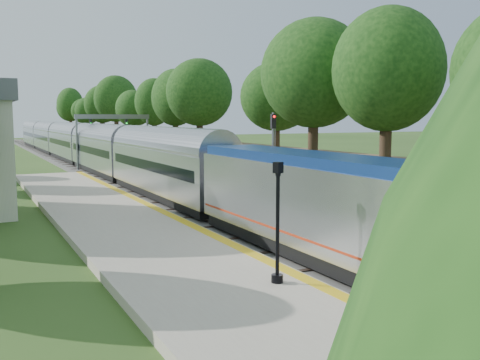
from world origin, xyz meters
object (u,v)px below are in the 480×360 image
signal_gantry (113,127)px  signal_farside (273,147)px  lamppost_far (278,229)px  train (84,149)px  signal_platform (452,212)px

signal_gantry → signal_farside: signal_gantry is taller
lamppost_far → signal_gantry: bearing=82.6°
lamppost_far → signal_farside: signal_farside is taller
signal_gantry → train: 5.43m
train → signal_farside: signal_farside is taller
train → lamppost_far: lamppost_far is taller
lamppost_far → signal_farside: size_ratio=0.67×
signal_gantry → signal_farside: bearing=-82.7°
lamppost_far → signal_farside: bearing=59.7°
signal_gantry → signal_farside: 29.24m
train → signal_farside: size_ratio=18.61×
lamppost_far → signal_farside: 19.12m
train → signal_platform: (-2.90, -56.05, 1.64)m
train → signal_farside: 33.63m
lamppost_far → signal_platform: (0.51, -6.59, 1.59)m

